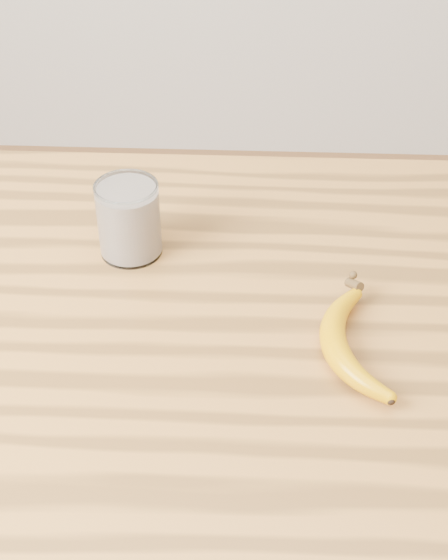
{
  "coord_description": "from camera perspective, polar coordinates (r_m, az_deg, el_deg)",
  "views": [
    {
      "loc": [
        0.07,
        -0.7,
        1.54
      ],
      "look_at": [
        0.04,
        0.04,
        0.93
      ],
      "focal_mm": 50.0,
      "sensor_mm": 36.0,
      "label": 1
    }
  ],
  "objects": [
    {
      "name": "smoothie_glass",
      "position": [
        1.04,
        -6.97,
        4.4
      ],
      "size": [
        0.08,
        0.08,
        0.1
      ],
      "color": "white",
      "rests_on": "table"
    },
    {
      "name": "table",
      "position": [
        1.04,
        -2.38,
        -8.28
      ],
      "size": [
        1.2,
        0.8,
        0.9
      ],
      "color": "#A46C2E",
      "rests_on": "ground"
    },
    {
      "name": "banana",
      "position": [
        0.91,
        7.99,
        -4.68
      ],
      "size": [
        0.12,
        0.27,
        0.03
      ],
      "primitive_type": null,
      "rotation": [
        0.0,
        0.0,
        0.12
      ],
      "color": "#CF8D00",
      "rests_on": "table"
    }
  ]
}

